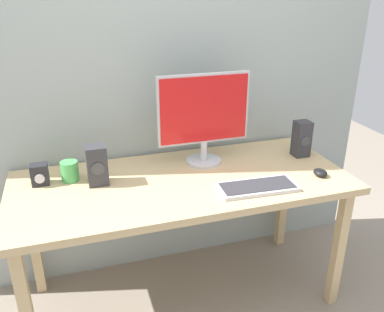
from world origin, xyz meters
TOP-DOWN VIEW (x-y plane):
  - ground_plane at (0.00, 0.00)m, footprint 6.00×6.00m
  - wall_back at (0.00, 0.40)m, footprint 2.58×0.04m
  - desk at (0.00, 0.00)m, footprint 1.68×0.72m
  - monitor at (0.17, 0.17)m, footprint 0.50×0.19m
  - keyboard_primary at (0.31, -0.21)m, footprint 0.39×0.18m
  - mouse at (0.68, -0.18)m, footprint 0.07×0.08m
  - speaker_right at (0.73, 0.09)m, footprint 0.08×0.09m
  - speaker_left at (-0.40, 0.08)m, footprint 0.10×0.09m
  - audio_controller at (-0.67, 0.16)m, footprint 0.08×0.08m
  - coffee_mug at (-0.53, 0.16)m, footprint 0.09×0.09m

SIDE VIEW (x-z plane):
  - ground_plane at x=0.00m, z-range 0.00..0.00m
  - desk at x=0.00m, z-range 0.30..1.04m
  - keyboard_primary at x=0.31m, z-range 0.74..0.76m
  - mouse at x=0.68m, z-range 0.74..0.78m
  - coffee_mug at x=-0.53m, z-range 0.74..0.84m
  - audio_controller at x=-0.67m, z-range 0.74..0.84m
  - speaker_left at x=-0.40m, z-range 0.74..0.94m
  - speaker_right at x=0.73m, z-range 0.74..0.94m
  - monitor at x=0.17m, z-range 0.76..1.25m
  - wall_back at x=0.00m, z-range 0.00..3.00m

